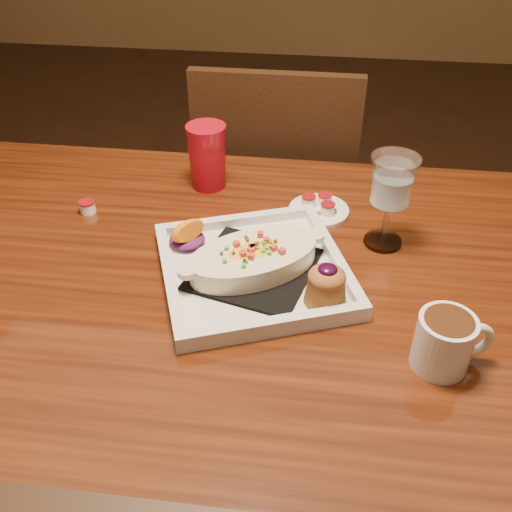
# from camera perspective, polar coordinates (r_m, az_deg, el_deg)

# --- Properties ---
(floor) EXTENTS (7.00, 7.00, 0.00)m
(floor) POSITION_cam_1_polar(r_m,az_deg,el_deg) (1.56, -0.84, -24.22)
(floor) COLOR black
(floor) RESTS_ON ground
(table) EXTENTS (1.50, 0.90, 0.75)m
(table) POSITION_cam_1_polar(r_m,az_deg,el_deg) (1.03, -1.17, -6.74)
(table) COLOR #60280D
(table) RESTS_ON floor
(chair_far) EXTENTS (0.42, 0.42, 0.93)m
(chair_far) POSITION_cam_1_polar(r_m,az_deg,el_deg) (1.62, 2.14, 5.07)
(chair_far) COLOR black
(chair_far) RESTS_ON floor
(plate) EXTENTS (0.39, 0.39, 0.08)m
(plate) POSITION_cam_1_polar(r_m,az_deg,el_deg) (0.96, 0.25, -0.97)
(plate) COLOR silver
(plate) RESTS_ON table
(coffee_mug) EXTENTS (0.11, 0.08, 0.09)m
(coffee_mug) POSITION_cam_1_polar(r_m,az_deg,el_deg) (0.84, 18.46, -8.01)
(coffee_mug) COLOR silver
(coffee_mug) RESTS_ON table
(goblet) EXTENTS (0.08, 0.08, 0.18)m
(goblet) POSITION_cam_1_polar(r_m,az_deg,el_deg) (1.02, 13.42, 6.85)
(goblet) COLOR silver
(goblet) RESTS_ON table
(saucer) EXTENTS (0.12, 0.12, 0.08)m
(saucer) POSITION_cam_1_polar(r_m,az_deg,el_deg) (1.14, 6.27, 4.73)
(saucer) COLOR silver
(saucer) RESTS_ON table
(creamer_loose) EXTENTS (0.03, 0.03, 0.03)m
(creamer_loose) POSITION_cam_1_polar(r_m,az_deg,el_deg) (1.18, -16.50, 4.75)
(creamer_loose) COLOR white
(creamer_loose) RESTS_ON table
(red_tumbler) EXTENTS (0.08, 0.08, 0.14)m
(red_tumbler) POSITION_cam_1_polar(r_m,az_deg,el_deg) (1.20, -4.89, 9.86)
(red_tumbler) COLOR #AC0C1B
(red_tumbler) RESTS_ON table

